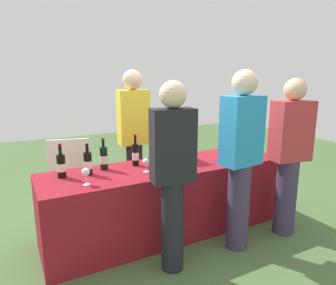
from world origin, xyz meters
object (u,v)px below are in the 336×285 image
Objects in this scene: wine_bottle_6 at (188,150)px; guest_2 at (290,153)px; wine_glass_1 at (146,162)px; wine_glass_4 at (243,151)px; wine_bottle_3 at (135,154)px; guest_0 at (173,170)px; wine_glass_2 at (153,161)px; guest_1 at (241,155)px; menu_board at (70,174)px; wine_bottle_0 at (61,166)px; wine_bottle_4 at (155,153)px; wine_bottle_1 at (88,163)px; wine_glass_3 at (223,153)px; wine_bottle_5 at (164,151)px; ice_bucket at (227,144)px; server_pouring at (134,135)px; wine_glass_0 at (86,173)px; wine_bottle_2 at (104,158)px.

guest_2 is (0.82, -0.69, 0.03)m from wine_bottle_6.
wine_bottle_6 reaches higher than wine_glass_1.
wine_glass_1 is at bearing 177.22° from wine_glass_4.
guest_0 is (0.02, -0.78, 0.04)m from wine_bottle_3.
wine_bottle_6 reaches higher than wine_glass_2.
guest_0 is at bearing 174.11° from guest_1.
menu_board is at bearing 147.38° from guest_2.
menu_board is (0.24, 0.99, -0.41)m from wine_bottle_0.
wine_glass_1 is (-0.22, -0.24, -0.01)m from wine_bottle_4.
wine_bottle_1 reaches higher than wine_glass_1.
wine_glass_3 is at bearing -9.84° from wine_bottle_0.
guest_2 reaches higher than wine_bottle_5.
wine_bottle_0 reaches higher than wine_bottle_4.
wine_bottle_0 is 1.95m from ice_bucket.
guest_0 reaches higher than wine_bottle_0.
wine_bottle_3 is at bearing 102.17° from guest_0.
server_pouring is 1.06× the size of guest_0.
wine_bottle_5 is 0.87m from guest_0.
wine_bottle_3 is at bearing 7.59° from wine_bottle_1.
wine_bottle_6 reaches higher than wine_bottle_5.
wine_glass_0 is 0.09× the size of guest_0.
wine_bottle_6 is 0.60m from ice_bucket.
menu_board reaches higher than wine_glass_1.
wine_bottle_5 is at bearing 153.14° from wine_bottle_6.
guest_2 is (1.41, -0.79, 0.03)m from wine_bottle_3.
wine_bottle_3 is at bearing 160.29° from guest_2.
wine_bottle_4 reaches higher than menu_board.
wine_bottle_3 reaches higher than wine_bottle_4.
wine_bottle_0 is 1.69m from guest_1.
wine_bottle_6 is at bearing 127.58° from server_pouring.
guest_0 is at bearing -147.54° from ice_bucket.
server_pouring reaches higher than guest_1.
wine_bottle_5 is 2.24× the size of wine_glass_2.
wine_bottle_1 is 0.29m from wine_glass_0.
guest_1 reaches higher than ice_bucket.
wine_glass_3 is (1.25, -0.34, -0.02)m from wine_bottle_2.
guest_0 reaches higher than wine_bottle_3.
wine_glass_1 is 0.92m from guest_1.
wine_bottle_3 is 0.37× the size of menu_board.
guest_2 is at bearing -28.93° from menu_board.
wine_bottle_0 is 1.11m from wine_bottle_5.
menu_board is (0.08, 1.30, -0.41)m from wine_glass_0.
wine_bottle_4 is at bearing 4.03° from wine_bottle_1.
wine_glass_0 is 0.70m from wine_glass_2.
ice_bucket is at bearing 6.21° from wine_bottle_6.
guest_1 reaches higher than wine_bottle_4.
ice_bucket is at bearing -0.82° from wine_bottle_4.
wine_bottle_1 is at bearing 144.98° from guest_1.
wine_glass_3 is 0.08× the size of guest_0.
wine_bottle_4 is 0.38m from wine_bottle_6.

